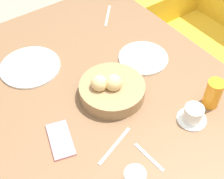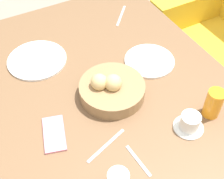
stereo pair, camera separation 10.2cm
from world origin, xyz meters
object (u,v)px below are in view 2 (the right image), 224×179
Objects in this scene: fork_silver at (121,16)px; knife_silver at (106,145)px; cell_phone at (54,134)px; plate_near_left at (37,60)px; plate_far_center at (149,61)px; spoon_coffee at (138,161)px; coffee_cup at (190,123)px; juice_glass at (214,103)px; bread_basket at (111,89)px.

knife_silver is at bearing -33.44° from fork_silver.
knife_silver is at bearing 47.45° from cell_phone.
knife_silver is at bearing 6.92° from plate_near_left.
cell_phone is at bearing -72.56° from plate_far_center.
plate_far_center reaches higher than knife_silver.
plate_far_center reaches higher than spoon_coffee.
plate_near_left is 0.69m from coffee_cup.
plate_near_left is 1.91× the size of spoon_coffee.
cell_phone is (-0.19, -0.54, -0.05)m from juice_glass.
juice_glass reaches higher than coffee_cup.
bread_basket is at bearing 168.62° from spoon_coffee.
plate_near_left is at bearing -168.29° from spoon_coffee.
juice_glass reaches higher than knife_silver.
plate_near_left is 0.64m from spoon_coffee.
spoon_coffee is at bearing 11.71° from plate_near_left.
bread_basket is at bearing -33.72° from fork_silver.
bread_basket reaches higher than plate_far_center.
spoon_coffee is at bearing 41.77° from cell_phone.
juice_glass is at bearing 70.89° from cell_phone.
bread_basket is 1.83× the size of fork_silver.
juice_glass is at bearing -1.57° from fork_silver.
cell_phone is at bearing -47.61° from fork_silver.
bread_basket is 1.00× the size of plate_near_left.
bread_basket is 0.54m from fork_silver.
fork_silver is 0.81× the size of knife_silver.
cell_phone reaches higher than knife_silver.
plate_far_center is at bearing 169.10° from coffee_cup.
cell_phone reaches higher than fork_silver.
plate_near_left reaches higher than spoon_coffee.
cell_phone is (0.07, -0.26, -0.03)m from bread_basket.
knife_silver is (-0.07, -0.29, -0.03)m from coffee_cup.
plate_far_center is 0.52m from cell_phone.
fork_silver and knife_silver have the same top height.
plate_near_left is 0.40m from cell_phone.
coffee_cup is 0.82× the size of spoon_coffee.
bread_basket is at bearing -132.58° from juice_glass.
cell_phone is (0.51, -0.56, 0.00)m from fork_silver.
knife_silver is 1.29× the size of spoon_coffee.
coffee_cup is (0.36, -0.07, 0.02)m from plate_far_center.
coffee_cup is (0.60, 0.36, 0.02)m from plate_near_left.
bread_basket is 0.38m from juice_glass.
juice_glass is 0.71× the size of cell_phone.
plate_near_left is at bearing -76.26° from fork_silver.
cell_phone is at bearing -75.69° from bread_basket.
plate_far_center is 1.62× the size of spoon_coffee.
fork_silver is (-0.12, 0.49, -0.00)m from plate_near_left.
plate_far_center reaches higher than fork_silver.
juice_glass reaches higher than fork_silver.
knife_silver is at bearing -104.24° from coffee_cup.
bread_basket is at bearing 30.07° from plate_near_left.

